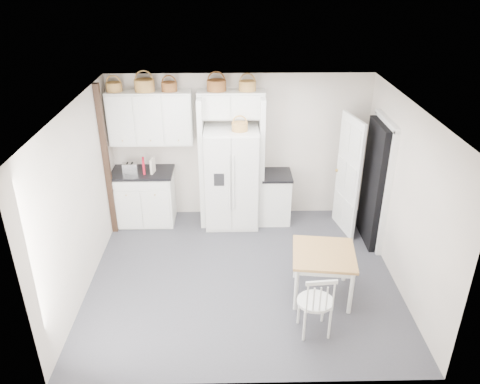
{
  "coord_description": "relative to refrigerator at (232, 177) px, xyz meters",
  "views": [
    {
      "loc": [
        -0.16,
        -5.75,
        4.28
      ],
      "look_at": [
        -0.03,
        0.4,
        1.21
      ],
      "focal_mm": 35.0,
      "sensor_mm": 36.0,
      "label": 1
    }
  ],
  "objects": [
    {
      "name": "upper_cabinet",
      "position": [
        -1.35,
        0.21,
        1.02
      ],
      "size": [
        1.4,
        0.34,
        0.9
      ],
      "primitive_type": "cube",
      "color": "silver",
      "rests_on": "wall_back"
    },
    {
      "name": "basket_bridge_b",
      "position": [
        0.27,
        0.21,
        1.55
      ],
      "size": [
        0.28,
        0.28,
        0.16
      ],
      "primitive_type": "cylinder",
      "color": "#9C6D3E",
      "rests_on": "bridge_cabinet"
    },
    {
      "name": "toaster",
      "position": [
        -1.74,
        0.01,
        0.19
      ],
      "size": [
        0.26,
        0.17,
        0.17
      ],
      "primitive_type": "cube",
      "rotation": [
        0.0,
        0.0,
        0.09
      ],
      "color": "silver",
      "rests_on": "counter_left"
    },
    {
      "name": "fridge_panel_left",
      "position": [
        -0.51,
        0.08,
        0.27
      ],
      "size": [
        0.08,
        0.6,
        2.3
      ],
      "primitive_type": "cube",
      "color": "silver",
      "rests_on": "floor"
    },
    {
      "name": "door_slab",
      "position": [
        1.95,
        -0.29,
        0.14
      ],
      "size": [
        0.21,
        0.79,
        2.05
      ],
      "primitive_type": "cube",
      "rotation": [
        0.0,
        0.0,
        -1.36
      ],
      "color": "white",
      "rests_on": "floor"
    },
    {
      "name": "wall_back",
      "position": [
        0.15,
        0.38,
        0.42
      ],
      "size": [
        4.5,
        0.0,
        4.5
      ],
      "primitive_type": "plane",
      "rotation": [
        1.57,
        0.0,
        0.0
      ],
      "color": "#BCB3A9",
      "rests_on": "floor"
    },
    {
      "name": "counter_right",
      "position": [
        0.78,
        0.08,
        0.01
      ],
      "size": [
        0.53,
        0.63,
        0.04
      ],
      "primitive_type": "cube",
      "color": "black",
      "rests_on": "base_cab_right"
    },
    {
      "name": "trim_post",
      "position": [
        -2.05,
        -0.27,
        0.42
      ],
      "size": [
        0.09,
        0.09,
        2.6
      ],
      "primitive_type": "cube",
      "color": "black",
      "rests_on": "floor"
    },
    {
      "name": "basket_fridge_b",
      "position": [
        0.14,
        -0.1,
        0.95
      ],
      "size": [
        0.26,
        0.26,
        0.14
      ],
      "primitive_type": "cylinder",
      "color": "#9C6D3E",
      "rests_on": "refrigerator"
    },
    {
      "name": "wall_right",
      "position": [
        2.4,
        -1.62,
        0.42
      ],
      "size": [
        0.0,
        4.0,
        4.0
      ],
      "primitive_type": "plane",
      "rotation": [
        1.57,
        0.0,
        -1.57
      ],
      "color": "#BCB3A9",
      "rests_on": "floor"
    },
    {
      "name": "cookbook_cream",
      "position": [
        -1.35,
        -0.0,
        0.23
      ],
      "size": [
        0.07,
        0.17,
        0.26
      ],
      "primitive_type": "cube",
      "rotation": [
        0.0,
        0.0,
        -0.2
      ],
      "color": "beige",
      "rests_on": "counter_left"
    },
    {
      "name": "base_cab_left",
      "position": [
        -1.55,
        0.08,
        -0.41
      ],
      "size": [
        1.02,
        0.64,
        0.94
      ],
      "primitive_type": "cube",
      "color": "silver",
      "rests_on": "floor"
    },
    {
      "name": "basket_upper_c",
      "position": [
        -1.0,
        0.21,
        1.54
      ],
      "size": [
        0.25,
        0.25,
        0.15
      ],
      "primitive_type": "cylinder",
      "color": "#5B2E14",
      "rests_on": "upper_cabinet"
    },
    {
      "name": "ceiling",
      "position": [
        0.15,
        -1.62,
        1.72
      ],
      "size": [
        4.5,
        4.5,
        0.0
      ],
      "primitive_type": "plane",
      "color": "white",
      "rests_on": "wall_back"
    },
    {
      "name": "refrigerator",
      "position": [
        0.0,
        0.0,
        0.0
      ],
      "size": [
        0.91,
        0.73,
        1.77
      ],
      "primitive_type": "cube",
      "color": "silver",
      "rests_on": "floor"
    },
    {
      "name": "floor",
      "position": [
        0.15,
        -1.62,
        -0.88
      ],
      "size": [
        4.5,
        4.5,
        0.0
      ],
      "primitive_type": "plane",
      "color": "#3A3941",
      "rests_on": "ground"
    },
    {
      "name": "base_cab_right",
      "position": [
        0.78,
        0.08,
        -0.45
      ],
      "size": [
        0.49,
        0.59,
        0.87
      ],
      "primitive_type": "cube",
      "color": "silver",
      "rests_on": "floor"
    },
    {
      "name": "dining_table",
      "position": [
        1.25,
        -2.08,
        -0.53
      ],
      "size": [
        0.94,
        0.94,
        0.7
      ],
      "primitive_type": "cube",
      "rotation": [
        0.0,
        0.0,
        -0.12
      ],
      "color": "#9C5B28",
      "rests_on": "floor"
    },
    {
      "name": "fridge_panel_right",
      "position": [
        0.51,
        0.08,
        0.27
      ],
      "size": [
        0.08,
        0.6,
        2.3
      ],
      "primitive_type": "cube",
      "color": "silver",
      "rests_on": "floor"
    },
    {
      "name": "bridge_cabinet",
      "position": [
        -0.0,
        0.21,
        1.24
      ],
      "size": [
        1.12,
        0.34,
        0.45
      ],
      "primitive_type": "cube",
      "color": "silver",
      "rests_on": "wall_back"
    },
    {
      "name": "cookbook_red",
      "position": [
        -1.5,
        -0.0,
        0.23
      ],
      "size": [
        0.07,
        0.18,
        0.26
      ],
      "primitive_type": "cube",
      "rotation": [
        0.0,
        0.0,
        0.18
      ],
      "color": "#A40C1E",
      "rests_on": "counter_left"
    },
    {
      "name": "doorway_void",
      "position": [
        2.31,
        -0.62,
        0.14
      ],
      "size": [
        0.18,
        0.85,
        2.05
      ],
      "primitive_type": "cube",
      "color": "black",
      "rests_on": "floor"
    },
    {
      "name": "counter_left",
      "position": [
        -1.55,
        0.08,
        0.08
      ],
      "size": [
        1.06,
        0.69,
        0.04
      ],
      "primitive_type": "cube",
      "color": "black",
      "rests_on": "base_cab_left"
    },
    {
      "name": "basket_upper_a",
      "position": [
        -1.9,
        0.21,
        1.54
      ],
      "size": [
        0.26,
        0.26,
        0.15
      ],
      "primitive_type": "cylinder",
      "color": "#9C6D3E",
      "rests_on": "upper_cabinet"
    },
    {
      "name": "windsor_chair",
      "position": [
        1.02,
        -2.8,
        -0.41
      ],
      "size": [
        0.49,
        0.46,
        0.94
      ],
      "primitive_type": "cube",
      "rotation": [
        0.0,
        0.0,
        0.09
      ],
      "color": "silver",
      "rests_on": "floor"
    },
    {
      "name": "basket_bridge_a",
      "position": [
        -0.24,
        0.21,
        1.55
      ],
      "size": [
        0.31,
        0.31,
        0.18
      ],
      "primitive_type": "cylinder",
      "color": "#5B2E14",
      "rests_on": "bridge_cabinet"
    },
    {
      "name": "wall_left",
      "position": [
        -2.1,
        -1.62,
        0.42
      ],
      "size": [
        0.0,
        4.0,
        4.0
      ],
      "primitive_type": "plane",
      "rotation": [
        1.57,
        0.0,
        1.57
      ],
      "color": "#BCB3A9",
      "rests_on": "floor"
    },
    {
      "name": "basket_upper_b",
      "position": [
        -1.4,
        0.21,
        1.56
      ],
      "size": [
        0.33,
        0.33,
        0.19
      ],
      "primitive_type": "cylinder",
      "color": "#9C6D3E",
      "rests_on": "upper_cabinet"
    }
  ]
}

